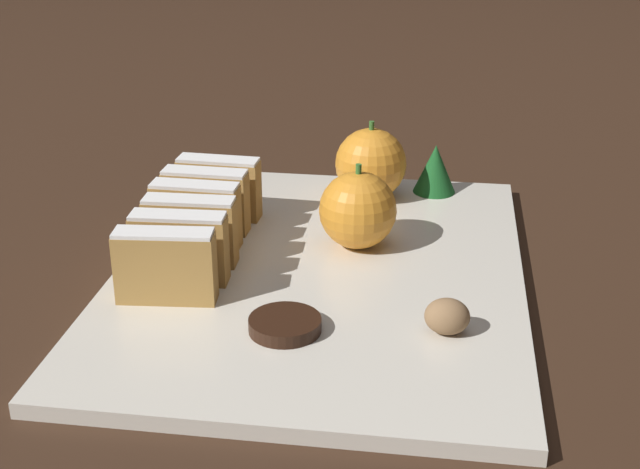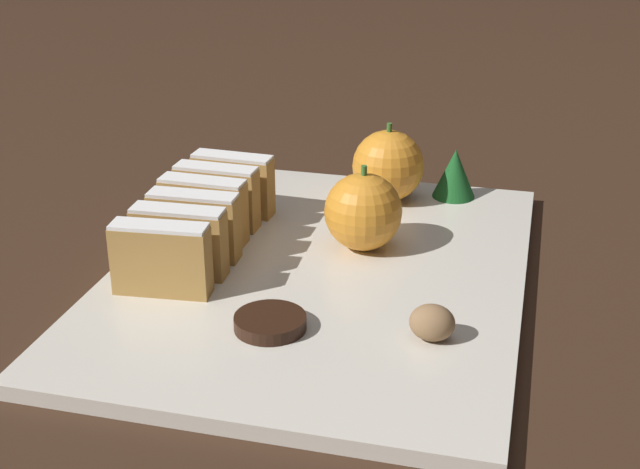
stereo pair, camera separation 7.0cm
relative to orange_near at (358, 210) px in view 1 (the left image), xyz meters
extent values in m
plane|color=#382316|center=(-0.03, -0.05, -0.05)|extent=(6.00, 6.00, 0.00)
cube|color=silver|center=(-0.03, -0.05, -0.04)|extent=(0.33, 0.44, 0.01)
cube|color=#B28442|center=(-0.13, -0.12, -0.01)|extent=(0.08, 0.03, 0.05)
cube|color=white|center=(-0.13, -0.12, 0.02)|extent=(0.08, 0.03, 0.00)
cube|color=#B28442|center=(-0.13, -0.09, -0.01)|extent=(0.08, 0.03, 0.05)
cube|color=white|center=(-0.13, -0.09, 0.02)|extent=(0.08, 0.03, 0.00)
cube|color=#B28442|center=(-0.13, -0.05, -0.01)|extent=(0.08, 0.02, 0.05)
cube|color=white|center=(-0.13, -0.05, 0.02)|extent=(0.08, 0.02, 0.00)
cube|color=#B28442|center=(-0.14, -0.02, -0.01)|extent=(0.08, 0.02, 0.05)
cube|color=white|center=(-0.14, -0.02, 0.02)|extent=(0.08, 0.02, 0.00)
cube|color=#B28442|center=(-0.14, 0.01, -0.01)|extent=(0.08, 0.02, 0.05)
cube|color=white|center=(-0.14, 0.01, 0.02)|extent=(0.08, 0.02, 0.00)
cube|color=#B28442|center=(-0.13, 0.05, -0.01)|extent=(0.08, 0.03, 0.05)
cube|color=white|center=(-0.13, 0.05, 0.02)|extent=(0.08, 0.03, 0.00)
sphere|color=orange|center=(0.00, 0.00, 0.00)|extent=(0.07, 0.07, 0.07)
cylinder|color=#38702D|center=(0.00, 0.00, 0.04)|extent=(0.00, 0.01, 0.01)
sphere|color=orange|center=(0.00, 0.12, 0.00)|extent=(0.07, 0.07, 0.07)
cylinder|color=#38702D|center=(0.00, 0.12, 0.04)|extent=(0.00, 0.01, 0.01)
ellipsoid|color=#8E6B47|center=(0.08, -0.14, -0.02)|extent=(0.03, 0.03, 0.03)
cylinder|color=black|center=(-0.04, -0.15, -0.03)|extent=(0.05, 0.05, 0.01)
cone|color=#195623|center=(0.06, 0.14, -0.01)|extent=(0.04, 0.04, 0.05)
camera|label=1|loc=(0.07, -0.71, 0.29)|focal=50.00mm
camera|label=2|loc=(0.14, -0.69, 0.29)|focal=50.00mm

